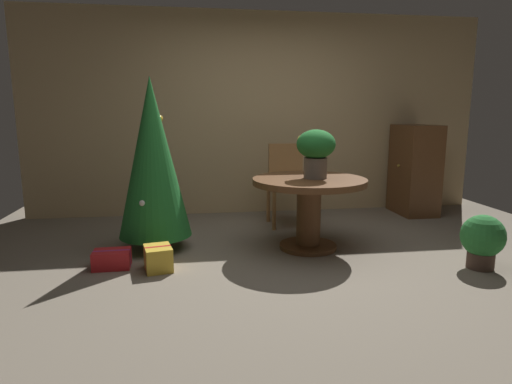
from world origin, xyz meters
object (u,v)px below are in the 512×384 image
(wooden_chair_far, at_px, (287,179))
(flower_vase, at_px, (316,149))
(gift_box_red, at_px, (112,259))
(holiday_tree, at_px, (153,158))
(potted_plant, at_px, (483,239))
(round_dining_table, at_px, (309,198))
(gift_box_gold, at_px, (158,258))
(wooden_cabinet, at_px, (415,170))

(wooden_chair_far, bearing_deg, flower_vase, -86.83)
(wooden_chair_far, distance_m, gift_box_red, 2.28)
(holiday_tree, relative_size, potted_plant, 3.54)
(round_dining_table, bearing_deg, wooden_chair_far, 90.00)
(round_dining_table, xyz_separation_m, gift_box_red, (-1.83, -0.29, -0.43))
(round_dining_table, relative_size, flower_vase, 2.35)
(gift_box_gold, bearing_deg, holiday_tree, 95.94)
(holiday_tree, bearing_deg, wooden_cabinet, 18.06)
(gift_box_gold, relative_size, gift_box_red, 0.96)
(gift_box_red, relative_size, wooden_cabinet, 0.27)
(flower_vase, relative_size, wooden_cabinet, 0.40)
(wooden_chair_far, relative_size, potted_plant, 2.04)
(round_dining_table, bearing_deg, wooden_cabinet, 35.57)
(holiday_tree, xyz_separation_m, potted_plant, (2.83, -0.97, -0.64))
(round_dining_table, height_order, gift_box_red, round_dining_table)
(gift_box_gold, xyz_separation_m, gift_box_red, (-0.40, 0.11, -0.03))
(flower_vase, relative_size, potted_plant, 1.00)
(round_dining_table, bearing_deg, flower_vase, -2.14)
(round_dining_table, bearing_deg, gift_box_red, -171.00)
(wooden_cabinet, bearing_deg, gift_box_gold, -152.41)
(holiday_tree, distance_m, potted_plant, 3.06)
(flower_vase, height_order, gift_box_gold, flower_vase)
(holiday_tree, bearing_deg, potted_plant, -18.99)
(flower_vase, relative_size, gift_box_red, 1.48)
(wooden_chair_far, height_order, gift_box_red, wooden_chair_far)
(flower_vase, distance_m, wooden_chair_far, 1.08)
(potted_plant, bearing_deg, round_dining_table, 150.10)
(gift_box_gold, bearing_deg, potted_plant, -7.47)
(gift_box_gold, bearing_deg, wooden_cabinet, 27.59)
(round_dining_table, height_order, wooden_chair_far, wooden_chair_far)
(gift_box_gold, xyz_separation_m, wooden_cabinet, (3.21, 1.68, 0.48))
(round_dining_table, height_order, wooden_cabinet, wooden_cabinet)
(wooden_cabinet, xyz_separation_m, potted_plant, (-0.45, -2.04, -0.32))
(wooden_cabinet, height_order, potted_plant, wooden_cabinet)
(flower_vase, height_order, wooden_chair_far, flower_vase)
(gift_box_gold, height_order, wooden_cabinet, wooden_cabinet)
(wooden_cabinet, relative_size, potted_plant, 2.48)
(round_dining_table, distance_m, gift_box_red, 1.91)
(holiday_tree, height_order, gift_box_red, holiday_tree)
(holiday_tree, relative_size, wooden_cabinet, 1.43)
(round_dining_table, xyz_separation_m, holiday_tree, (-1.49, 0.21, 0.39))
(wooden_chair_far, relative_size, wooden_cabinet, 0.82)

